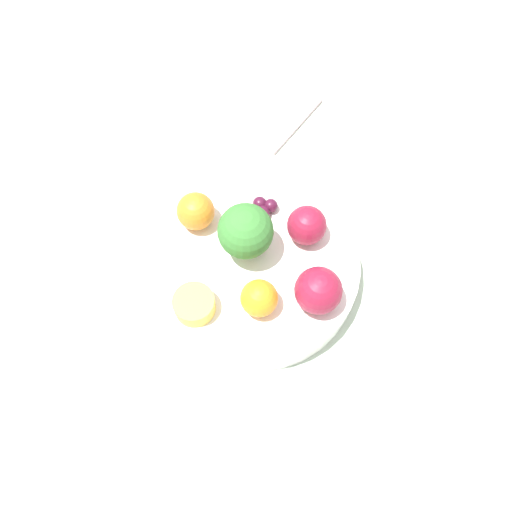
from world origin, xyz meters
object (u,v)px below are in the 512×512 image
at_px(apple_red, 318,290).
at_px(small_cup, 194,305).
at_px(orange_back, 196,211).
at_px(grape_cluster, 264,207).
at_px(apple_green, 307,225).
at_px(orange_front, 259,298).
at_px(bowl, 256,267).
at_px(napkin, 256,103).
at_px(broccoli, 246,232).

height_order(apple_red, small_cup, apple_red).
height_order(orange_back, grape_cluster, orange_back).
relative_size(apple_green, orange_front, 1.12).
distance_m(apple_red, grape_cluster, 0.13).
xyz_separation_m(orange_back, grape_cluster, (-0.04, 0.07, -0.01)).
distance_m(bowl, apple_red, 0.09).
bearing_deg(grape_cluster, napkin, -157.99).
height_order(orange_front, small_cup, orange_front).
relative_size(apple_red, apple_green, 1.13).
xyz_separation_m(apple_green, napkin, (-0.21, -0.13, -0.06)).
relative_size(bowl, orange_front, 5.87).
height_order(apple_red, apple_green, apple_red).
bearing_deg(napkin, orange_back, 1.71).
xyz_separation_m(apple_red, orange_front, (0.03, -0.06, -0.01)).
height_order(apple_green, orange_front, apple_green).
relative_size(apple_green, napkin, 0.26).
relative_size(broccoli, apple_green, 1.59).
relative_size(orange_front, grape_cluster, 1.33).
relative_size(broccoli, apple_red, 1.41).
bearing_deg(apple_red, grape_cluster, -134.67).
distance_m(bowl, apple_green, 0.08).
xyz_separation_m(small_cup, napkin, (-0.33, -0.05, -0.05)).
distance_m(orange_back, napkin, 0.24).
xyz_separation_m(orange_front, small_cup, (0.03, -0.06, -0.01)).
relative_size(bowl, broccoli, 3.30).
xyz_separation_m(broccoli, apple_red, (0.03, 0.09, -0.01)).
relative_size(broccoli, small_cup, 1.61).
xyz_separation_m(orange_front, napkin, (-0.31, -0.11, -0.05)).
bearing_deg(bowl, grape_cluster, -169.27).
height_order(bowl, small_cup, small_cup).
bearing_deg(apple_green, broccoli, -55.64).
bearing_deg(orange_back, apple_red, 72.79).
bearing_deg(apple_red, napkin, -149.12).
distance_m(bowl, napkin, 0.27).
distance_m(bowl, small_cup, 0.09).
distance_m(orange_front, grape_cluster, 0.12).
xyz_separation_m(bowl, napkin, (-0.25, -0.09, -0.02)).
height_order(apple_green, small_cup, apple_green).
bearing_deg(grape_cluster, orange_back, -60.56).
distance_m(bowl, grape_cluster, 0.07).
distance_m(apple_red, napkin, 0.33).
bearing_deg(small_cup, napkin, -172.02).
bearing_deg(orange_front, apple_green, 167.70).
bearing_deg(apple_red, broccoli, -109.81).
distance_m(broccoli, napkin, 0.27).
relative_size(apple_green, grape_cluster, 1.49).
bearing_deg(napkin, grape_cluster, 22.01).
bearing_deg(orange_front, grape_cluster, -163.79).
xyz_separation_m(orange_back, small_cup, (0.10, 0.04, -0.01)).
distance_m(broccoli, small_cup, 0.10).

